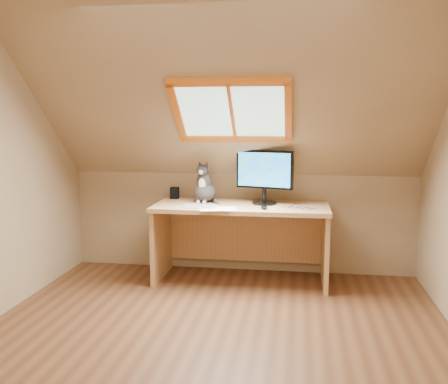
# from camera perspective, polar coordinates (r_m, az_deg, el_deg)

# --- Properties ---
(ground) EXTENTS (3.50, 3.50, 0.00)m
(ground) POSITION_cam_1_polar(r_m,az_deg,el_deg) (3.66, -1.42, -16.85)
(ground) COLOR brown
(ground) RESTS_ON ground
(room_shell) EXTENTS (3.52, 3.52, 2.41)m
(room_shell) POSITION_cam_1_polar(r_m,az_deg,el_deg) (3.22, -1.80, 6.10)
(room_shell) COLOR tan
(room_shell) RESTS_ON ground
(desk) EXTENTS (1.65, 0.72, 0.75)m
(desk) POSITION_cam_1_polar(r_m,az_deg,el_deg) (4.85, 2.09, -3.94)
(desk) COLOR tan
(desk) RESTS_ON ground
(monitor) EXTENTS (0.55, 0.23, 0.51)m
(monitor) POSITION_cam_1_polar(r_m,az_deg,el_deg) (4.74, 4.66, 2.14)
(monitor) COLOR black
(monitor) RESTS_ON desk
(cat) EXTENTS (0.26, 0.30, 0.41)m
(cat) POSITION_cam_1_polar(r_m,az_deg,el_deg) (4.85, -2.25, 0.54)
(cat) COLOR #3B3634
(cat) RESTS_ON desk
(desk_speaker) EXTENTS (0.08, 0.08, 0.12)m
(desk_speaker) POSITION_cam_1_polar(r_m,az_deg,el_deg) (5.10, -5.67, -0.10)
(desk_speaker) COLOR black
(desk_speaker) RESTS_ON desk
(graphics_tablet) EXTENTS (0.30, 0.22, 0.01)m
(graphics_tablet) POSITION_cam_1_polar(r_m,az_deg,el_deg) (4.61, -2.73, -1.63)
(graphics_tablet) COLOR #B2B2B7
(graphics_tablet) RESTS_ON desk
(mouse) EXTENTS (0.07, 0.11, 0.03)m
(mouse) POSITION_cam_1_polar(r_m,az_deg,el_deg) (4.50, 4.60, -1.77)
(mouse) COLOR black
(mouse) RESTS_ON desk
(papers) EXTENTS (0.35, 0.30, 0.01)m
(papers) POSITION_cam_1_polar(r_m,az_deg,el_deg) (4.50, -0.26, -1.91)
(papers) COLOR white
(papers) RESTS_ON desk
(cables) EXTENTS (0.51, 0.26, 0.01)m
(cables) POSITION_cam_1_polar(r_m,az_deg,el_deg) (4.59, 7.64, -1.77)
(cables) COLOR silver
(cables) RESTS_ON desk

